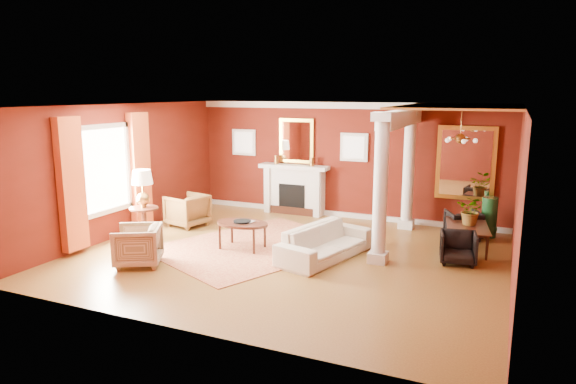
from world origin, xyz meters
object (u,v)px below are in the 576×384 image
at_px(sofa, 325,237).
at_px(armchair_stripe, 138,244).
at_px(coffee_table, 242,224).
at_px(armchair_leopard, 187,209).
at_px(dining_table, 468,230).
at_px(side_table, 143,193).

height_order(sofa, armchair_stripe, sofa).
relative_size(sofa, coffee_table, 1.94).
bearing_deg(coffee_table, armchair_leopard, 152.68).
distance_m(armchair_leopard, coffee_table, 2.34).
distance_m(armchair_leopard, dining_table, 6.33).
height_order(sofa, dining_table, sofa).
relative_size(armchair_stripe, coffee_table, 0.74).
height_order(armchair_leopard, coffee_table, armchair_leopard).
distance_m(armchair_leopard, side_table, 1.47).
bearing_deg(coffee_table, side_table, -173.62).
distance_m(armchair_stripe, dining_table, 6.50).
bearing_deg(side_table, armchair_leopard, 81.95).
bearing_deg(armchair_leopard, sofa, 89.09).
relative_size(sofa, dining_table, 1.51).
relative_size(sofa, side_table, 1.41).
xyz_separation_m(sofa, armchair_leopard, (-3.82, 0.96, -0.00)).
xyz_separation_m(armchair_leopard, coffee_table, (2.08, -1.07, 0.09)).
distance_m(armchair_stripe, side_table, 1.82).
xyz_separation_m(side_table, dining_table, (6.48, 2.07, -0.63)).
relative_size(armchair_leopard, side_table, 0.55).
height_order(coffee_table, dining_table, dining_table).
xyz_separation_m(armchair_stripe, dining_table, (5.49, 3.47, -0.01)).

